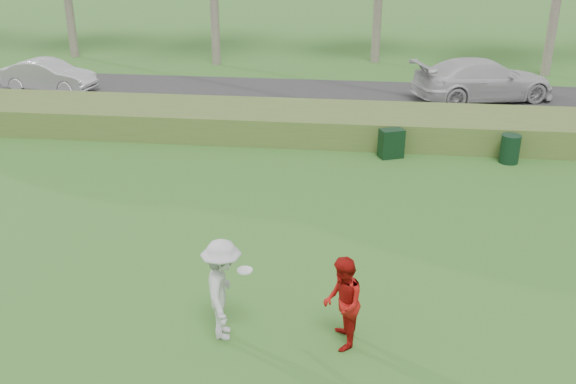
# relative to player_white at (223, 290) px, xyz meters

# --- Properties ---
(ground) EXTENTS (120.00, 120.00, 0.00)m
(ground) POSITION_rel_player_white_xyz_m (0.70, -0.43, -0.94)
(ground) COLOR #2D6722
(ground) RESTS_ON ground
(reed_strip) EXTENTS (80.00, 3.00, 0.90)m
(reed_strip) POSITION_rel_player_white_xyz_m (0.70, 11.57, -0.49)
(reed_strip) COLOR #4D6B2A
(reed_strip) RESTS_ON ground
(park_road) EXTENTS (80.00, 6.00, 0.06)m
(park_road) POSITION_rel_player_white_xyz_m (0.70, 16.57, -0.91)
(park_road) COLOR #2D2D2D
(park_road) RESTS_ON ground
(player_white) EXTENTS (0.97, 1.30, 1.87)m
(player_white) POSITION_rel_player_white_xyz_m (0.00, 0.00, 0.00)
(player_white) COLOR silver
(player_white) RESTS_ON ground
(player_red) EXTENTS (0.73, 0.89, 1.68)m
(player_red) POSITION_rel_player_white_xyz_m (2.08, -0.02, -0.10)
(player_red) COLOR #A8110E
(player_red) RESTS_ON ground
(utility_cabinet) EXTENTS (0.84, 0.69, 0.90)m
(utility_cabinet) POSITION_rel_player_white_xyz_m (3.16, 9.71, -0.49)
(utility_cabinet) COLOR black
(utility_cabinet) RESTS_ON ground
(trash_bin) EXTENTS (0.67, 0.67, 0.87)m
(trash_bin) POSITION_rel_player_white_xyz_m (6.71, 9.68, -0.50)
(trash_bin) COLOR black
(trash_bin) RESTS_ON ground
(car_mid) EXTENTS (4.12, 1.90, 1.31)m
(car_mid) POSITION_rel_player_white_xyz_m (-11.08, 16.15, -0.22)
(car_mid) COLOR white
(car_mid) RESTS_ON park_road
(car_right) EXTENTS (6.13, 4.04, 1.65)m
(car_right) POSITION_rel_player_white_xyz_m (6.97, 16.86, -0.05)
(car_right) COLOR silver
(car_right) RESTS_ON park_road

